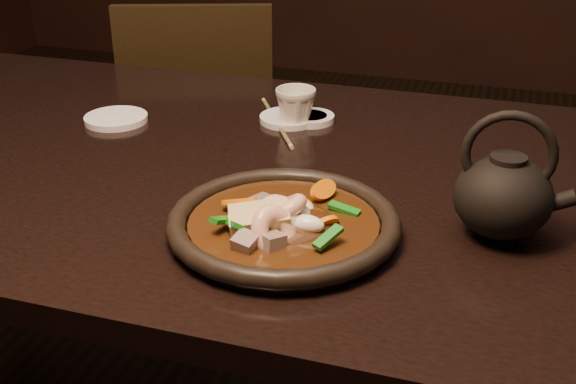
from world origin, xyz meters
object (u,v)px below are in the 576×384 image
(table, at_px, (168,192))
(plate, at_px, (284,224))
(tea_cup, at_px, (296,106))
(chair, at_px, (203,139))
(teapot, at_px, (504,193))

(table, xyz_separation_m, plate, (0.28, -0.21, 0.09))
(table, xyz_separation_m, tea_cup, (0.17, 0.19, 0.11))
(chair, distance_m, plate, 1.10)
(chair, xyz_separation_m, plate, (0.54, -0.92, 0.29))
(chair, height_order, teapot, teapot)
(chair, xyz_separation_m, tea_cup, (0.43, -0.52, 0.32))
(chair, relative_size, teapot, 5.03)
(chair, relative_size, plate, 2.79)
(chair, distance_m, tea_cup, 0.74)
(table, relative_size, teapot, 9.27)
(chair, bearing_deg, teapot, 114.76)
(table, xyz_separation_m, chair, (-0.26, 0.71, -0.20))
(table, distance_m, teapot, 0.59)
(plate, bearing_deg, teapot, 16.80)
(tea_cup, relative_size, teapot, 0.43)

